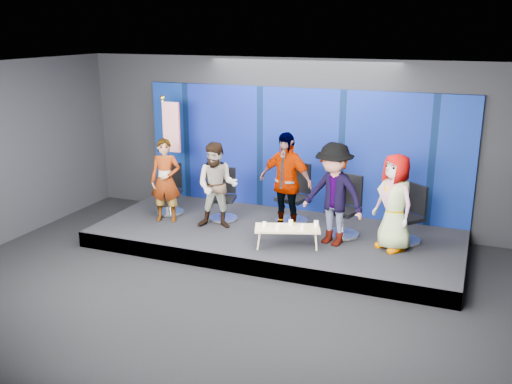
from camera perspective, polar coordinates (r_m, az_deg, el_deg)
ground at (r=9.08m, az=-3.51°, el=-10.72°), size 10.00×10.00×0.00m
room_walls at (r=8.27m, az=-3.80°, el=4.46°), size 10.02×8.02×3.51m
riser at (r=11.14m, az=1.99°, el=-4.60°), size 7.00×3.00×0.30m
backdrop at (r=12.04m, az=4.42°, el=4.17°), size 7.00×0.08×2.60m
chair_a at (r=12.16m, az=-8.55°, el=-0.51°), size 0.73×0.73×1.04m
panelist_a at (r=11.55m, az=-9.03°, el=1.15°), size 0.70×0.56×1.69m
chair_b at (r=11.64m, az=-3.25°, el=-1.10°), size 0.71×0.71×1.05m
panelist_b at (r=11.03m, az=-3.91°, el=0.62°), size 0.95×0.81×1.70m
chair_c at (r=11.46m, az=3.81°, el=-1.14°), size 0.80×0.80×1.19m
panelist_c at (r=10.84m, az=2.96°, el=1.00°), size 1.20×0.69×1.93m
chair_d at (r=10.84m, az=8.83°, el=-2.41°), size 0.81×0.81×1.15m
panelist_d at (r=10.23m, az=7.75°, el=-0.23°), size 1.36×1.02×1.87m
chair_e at (r=10.77m, az=14.95°, el=-3.06°), size 0.85×0.85×1.07m
panelist_e at (r=10.20m, az=13.69°, el=-1.02°), size 1.00×0.96×1.73m
coffee_table at (r=10.22m, az=3.15°, el=-3.71°), size 1.25×0.85×0.36m
mug_a at (r=10.24m, az=0.85°, el=-3.23°), size 0.07×0.07×0.08m
mug_b at (r=10.10m, az=2.18°, el=-3.48°), size 0.09×0.09×0.10m
mug_c at (r=10.32m, az=3.50°, el=-3.06°), size 0.08×0.08×0.10m
mug_d at (r=10.14m, az=4.67°, el=-3.47°), size 0.07×0.07×0.09m
mug_e at (r=10.29m, az=6.04°, el=-3.17°), size 0.09×0.09×0.10m
flag_stand at (r=12.37m, az=-8.67°, el=4.28°), size 0.55×0.32×2.42m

